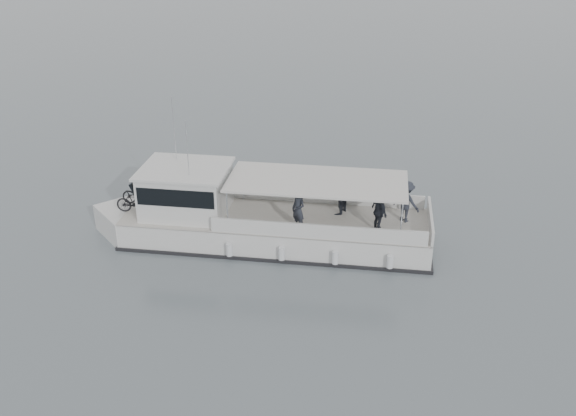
% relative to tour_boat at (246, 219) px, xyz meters
% --- Properties ---
extents(ground, '(1400.00, 1400.00, 0.00)m').
position_rel_tour_boat_xyz_m(ground, '(2.26, 3.81, -0.96)').
color(ground, '#546063').
rests_on(ground, ground).
extents(tour_boat, '(14.00, 5.21, 5.82)m').
position_rel_tour_boat_xyz_m(tour_boat, '(0.00, 0.00, 0.00)').
color(tour_boat, silver).
rests_on(tour_boat, ground).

